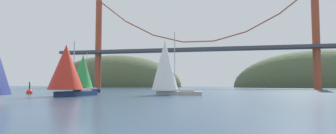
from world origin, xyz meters
TOP-DOWN VIEW (x-y plane):
  - ground_plane at (0.00, 0.00)m, footprint 360.00×360.00m
  - headland_left at (-55.00, 135.00)m, footprint 82.48×44.00m
  - headland_right at (60.00, 135.00)m, footprint 89.18×44.00m
  - suspension_bridge at (0.00, 95.00)m, footprint 127.37×6.00m
  - sailboat_white_mainsail at (0.99, 26.27)m, footprint 8.82×5.03m
  - sailboat_green_sail at (-20.99, 37.95)m, footprint 7.95×6.00m
  - sailboat_scarlet_sail at (-12.38, 17.76)m, footprint 6.32×8.96m
  - channel_buoy at (-25.54, 26.29)m, footprint 1.10×1.10m

SIDE VIEW (x-z plane):
  - ground_plane at x=0.00m, z-range 0.00..0.00m
  - headland_left at x=-55.00m, z-range -19.11..19.11m
  - headland_right at x=60.00m, z-range -19.53..19.53m
  - channel_buoy at x=-25.54m, z-range -0.95..1.69m
  - sailboat_scarlet_sail at x=-12.38m, z-range -0.08..8.38m
  - sailboat_green_sail at x=-20.99m, z-range 0.10..9.03m
  - sailboat_white_mainsail at x=0.99m, z-range -0.52..10.21m
  - suspension_bridge at x=0.00m, z-range -2.20..38.29m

